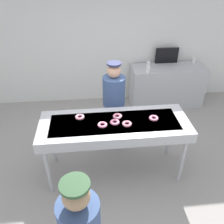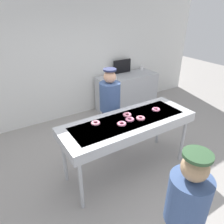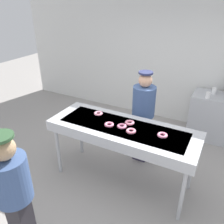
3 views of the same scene
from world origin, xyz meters
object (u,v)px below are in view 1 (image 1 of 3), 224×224
(strawberry_donut_4, at_px, (115,122))
(strawberry_donut_2, at_px, (80,117))
(strawberry_donut_1, at_px, (117,116))
(fryer_conveyor, at_px, (115,127))
(strawberry_donut_0, at_px, (102,125))
(paper_cup_0, at_px, (148,64))
(menu_display, at_px, (167,55))
(worker_baker, at_px, (114,101))
(prep_counter, at_px, (167,86))
(strawberry_donut_5, at_px, (127,124))
(strawberry_donut_3, at_px, (154,118))
(paper_cup_1, at_px, (194,60))
(paper_cup_2, at_px, (148,70))

(strawberry_donut_4, bearing_deg, strawberry_donut_2, 159.96)
(strawberry_donut_2, bearing_deg, strawberry_donut_1, -3.69)
(fryer_conveyor, xyz_separation_m, strawberry_donut_0, (-0.18, -0.08, 0.10))
(strawberry_donut_4, distance_m, paper_cup_0, 2.38)
(menu_display, bearing_deg, paper_cup_0, -156.72)
(fryer_conveyor, bearing_deg, paper_cup_0, 64.76)
(strawberry_donut_1, distance_m, worker_baker, 0.55)
(strawberry_donut_2, xyz_separation_m, prep_counter, (1.98, 1.91, -0.55))
(strawberry_donut_5, relative_size, prep_counter, 0.08)
(strawberry_donut_0, distance_m, paper_cup_0, 2.50)
(fryer_conveyor, distance_m, worker_baker, 0.67)
(strawberry_donut_1, xyz_separation_m, strawberry_donut_3, (0.53, -0.11, 0.00))
(strawberry_donut_5, xyz_separation_m, menu_display, (1.30, 2.42, 0.09))
(paper_cup_0, bearing_deg, prep_counter, -7.61)
(strawberry_donut_2, bearing_deg, strawberry_donut_0, -35.46)
(strawberry_donut_1, distance_m, paper_cup_1, 2.98)
(strawberry_donut_2, bearing_deg, fryer_conveyor, -16.89)
(fryer_conveyor, bearing_deg, strawberry_donut_1, 64.20)
(strawberry_donut_2, height_order, menu_display, menu_display)
(fryer_conveyor, distance_m, paper_cup_1, 3.10)
(strawberry_donut_3, relative_size, paper_cup_0, 1.12)
(strawberry_donut_3, height_order, paper_cup_1, paper_cup_1)
(paper_cup_0, relative_size, paper_cup_1, 1.00)
(strawberry_donut_4, bearing_deg, menu_display, 58.03)
(worker_baker, bearing_deg, strawberry_donut_0, 69.78)
(strawberry_donut_2, relative_size, paper_cup_0, 1.12)
(strawberry_donut_3, xyz_separation_m, paper_cup_2, (0.34, 1.82, -0.02))
(strawberry_donut_1, distance_m, strawberry_donut_4, 0.16)
(paper_cup_1, bearing_deg, strawberry_donut_3, -124.20)
(strawberry_donut_2, distance_m, strawberry_donut_5, 0.72)
(strawberry_donut_2, bearing_deg, menu_display, 47.71)
(strawberry_donut_1, xyz_separation_m, prep_counter, (1.41, 1.94, -0.55))
(prep_counter, height_order, menu_display, menu_display)
(strawberry_donut_2, relative_size, strawberry_donut_5, 1.00)
(strawberry_donut_2, height_order, paper_cup_2, paper_cup_2)
(strawberry_donut_3, distance_m, worker_baker, 0.84)
(paper_cup_0, xyz_separation_m, paper_cup_2, (-0.07, -0.29, 0.00))
(fryer_conveyor, distance_m, paper_cup_0, 2.35)
(strawberry_donut_3, distance_m, paper_cup_1, 2.72)
(menu_display, bearing_deg, paper_cup_2, -137.79)
(fryer_conveyor, relative_size, paper_cup_2, 17.66)
(strawberry_donut_3, xyz_separation_m, paper_cup_1, (1.53, 2.25, -0.02))
(worker_baker, bearing_deg, paper_cup_1, -143.98)
(strawberry_donut_1, xyz_separation_m, menu_display, (1.41, 2.21, 0.09))
(worker_baker, relative_size, paper_cup_1, 13.24)
(strawberry_donut_1, xyz_separation_m, paper_cup_0, (0.94, 2.01, -0.02))
(worker_baker, distance_m, paper_cup_0, 1.74)
(strawberry_donut_0, bearing_deg, prep_counter, 52.28)
(fryer_conveyor, relative_size, strawberry_donut_4, 15.76)
(worker_baker, bearing_deg, paper_cup_0, -124.61)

